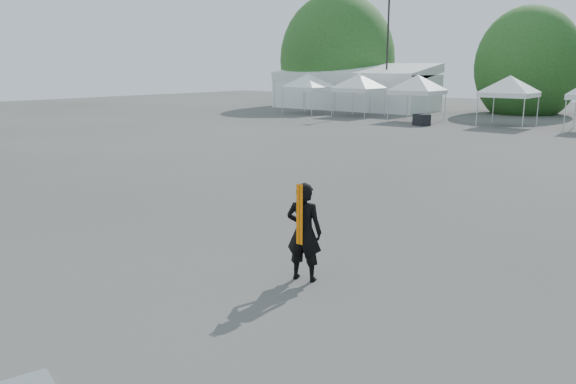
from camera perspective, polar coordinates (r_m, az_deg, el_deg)
The scene contains 11 objects.
ground at distance 12.89m, azimuth 4.08°, elevation -4.90°, with size 120.00×120.00×0.00m, color #474442.
marquee at distance 53.66m, azimuth 6.68°, elevation 10.46°, with size 15.00×6.25×4.23m.
light_pole_west at distance 50.73m, azimuth 10.08°, elevation 14.54°, with size 0.60×0.25×10.30m.
tree_far_w at distance 58.35m, azimuth 5.00°, elevation 13.18°, with size 4.80×4.80×7.30m.
tree_mid_w at distance 52.28m, azimuth 23.15°, elevation 11.66°, with size 4.16×4.16×6.33m.
tent_a at distance 48.29m, azimuth 2.08°, elevation 11.61°, with size 4.67×4.67×3.88m.
tent_b at distance 46.06m, azimuth 7.24°, elevation 11.47°, with size 4.63×4.63×3.88m.
tent_c at distance 42.31m, azimuth 13.06°, elevation 11.16°, with size 4.56×4.56×3.88m.
tent_d at distance 40.37m, azimuth 21.63°, elevation 10.56°, with size 4.50×4.50×3.88m.
man at distance 10.27m, azimuth 1.64°, elevation -4.05°, with size 0.77×0.62×1.85m.
crate_west at distance 39.19m, azimuth 13.42°, elevation 7.14°, with size 0.99×0.77×0.77m, color black.
Camera 1 is at (7.08, -10.06, 3.86)m, focal length 35.00 mm.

